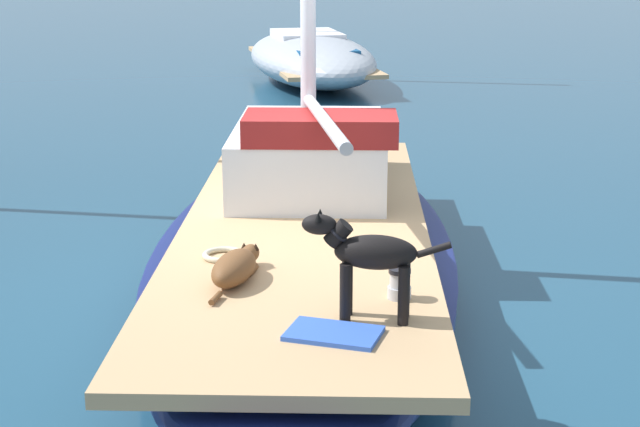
{
  "coord_description": "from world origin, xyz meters",
  "views": [
    {
      "loc": [
        -0.95,
        -8.11,
        3.03
      ],
      "look_at": [
        0.0,
        -1.0,
        1.01
      ],
      "focal_mm": 56.38,
      "sensor_mm": 36.0,
      "label": 1
    }
  ],
  "objects": [
    {
      "name": "sailboat_main",
      "position": [
        0.0,
        0.0,
        0.34
      ],
      "size": [
        3.65,
        7.55,
        0.66
      ],
      "color": "navy",
      "rests_on": "ground"
    },
    {
      "name": "moored_boat_far_astern",
      "position": [
        1.62,
        12.48,
        0.54
      ],
      "size": [
        2.76,
        5.95,
        6.13
      ],
      "color": "#B2B7C1",
      "rests_on": "ground"
    },
    {
      "name": "cabin_house",
      "position": [
        0.19,
        1.1,
        1.01
      ],
      "size": [
        1.74,
        2.42,
        0.84
      ],
      "color": "silver",
      "rests_on": "sailboat_main"
    },
    {
      "name": "deck_towel",
      "position": [
        -0.12,
        -2.5,
        0.68
      ],
      "size": [
        0.66,
        0.56,
        0.03
      ],
      "primitive_type": "cube",
      "rotation": [
        0.0,
        0.0,
        -0.44
      ],
      "color": "blue",
      "rests_on": "sailboat_main"
    },
    {
      "name": "dog_brown",
      "position": [
        -0.65,
        -1.43,
        0.77
      ],
      "size": [
        0.46,
        0.92,
        0.22
      ],
      "color": "brown",
      "rests_on": "sailboat_main"
    },
    {
      "name": "dog_black",
      "position": [
        0.14,
        -2.25,
        1.08
      ],
      "size": [
        0.93,
        0.36,
        0.7
      ],
      "color": "black",
      "rests_on": "sailboat_main"
    },
    {
      "name": "coiled_rope",
      "position": [
        -0.72,
        -0.89,
        0.68
      ],
      "size": [
        0.32,
        0.32,
        0.04
      ],
      "primitive_type": "torus",
      "color": "beige",
      "rests_on": "sailboat_main"
    },
    {
      "name": "ground_plane",
      "position": [
        0.0,
        0.0,
        0.0
      ],
      "size": [
        120.0,
        120.0,
        0.0
      ],
      "primitive_type": "plane",
      "color": "navy"
    },
    {
      "name": "deck_winch",
      "position": [
        0.41,
        -1.91,
        0.76
      ],
      "size": [
        0.16,
        0.16,
        0.21
      ],
      "color": "#B7B7BC",
      "rests_on": "sailboat_main"
    }
  ]
}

